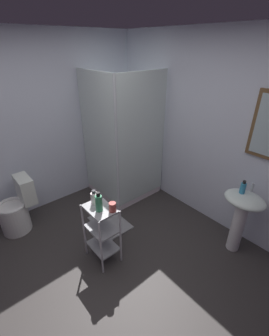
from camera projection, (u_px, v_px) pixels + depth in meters
ground_plane at (105, 284)px, 2.54m from camera, size 4.20×4.20×0.02m
wall_back at (219, 136)px, 2.99m from camera, size 4.20×0.14×2.50m
wall_left at (23, 130)px, 3.19m from camera, size 0.10×4.20×2.50m
shower_stall at (123, 170)px, 3.84m from camera, size 0.92×0.92×2.00m
pedestal_sink at (242, 211)px, 2.71m from camera, size 0.46×0.37×0.81m
sink_faucet at (252, 187)px, 2.64m from camera, size 0.03×0.03×0.10m
toilet at (17, 210)px, 3.15m from camera, size 0.37×0.49×0.76m
storage_cart at (102, 229)px, 2.65m from camera, size 0.38×0.28×0.74m
hand_soap_bottle at (243, 188)px, 2.60m from camera, size 0.06×0.06×0.16m
body_wash_bottle_green at (99, 203)px, 2.42m from camera, size 0.07×0.07×0.23m
lotion_bottle_white at (94, 198)px, 2.54m from camera, size 0.08×0.08×0.17m
rinse_cup at (112, 207)px, 2.43m from camera, size 0.08×0.08×0.10m
bath_mat at (110, 222)px, 3.38m from camera, size 0.60×0.40×0.02m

